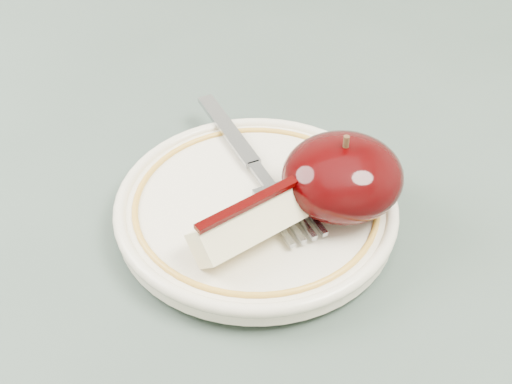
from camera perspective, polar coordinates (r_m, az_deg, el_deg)
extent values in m
cylinder|color=brown|center=(1.15, 12.82, 0.24)|extent=(0.05, 0.05, 0.71)
cube|color=#425149|center=(0.52, -6.95, -2.90)|extent=(0.90, 0.90, 0.04)
cylinder|color=#F4E7CC|center=(0.49, 0.00, -2.16)|extent=(0.10, 0.10, 0.01)
cylinder|color=#F4E7CC|center=(0.49, 0.00, -1.40)|extent=(0.19, 0.19, 0.01)
torus|color=#F4E7CC|center=(0.48, 0.00, -0.97)|extent=(0.19, 0.19, 0.01)
torus|color=gold|center=(0.48, 0.00, -0.85)|extent=(0.17, 0.17, 0.00)
ellipsoid|color=black|center=(0.47, 6.93, 1.24)|extent=(0.08, 0.08, 0.05)
cylinder|color=#472D19|center=(0.45, 7.21, 3.88)|extent=(0.00, 0.00, 0.01)
cube|color=#FAEEB8|center=(0.45, -0.57, -2.64)|extent=(0.08, 0.06, 0.03)
cube|color=#2E0101|center=(0.43, -0.59, -0.93)|extent=(0.07, 0.04, 0.00)
cube|color=gray|center=(0.54, -2.27, 5.04)|extent=(0.03, 0.09, 0.00)
cube|color=gray|center=(0.50, 0.41, 1.41)|extent=(0.02, 0.03, 0.00)
cube|color=gray|center=(0.48, 1.66, -0.29)|extent=(0.03, 0.03, 0.00)
cube|color=gray|center=(0.47, 4.48, -1.98)|extent=(0.01, 0.04, 0.00)
cube|color=gray|center=(0.47, 3.64, -2.26)|extent=(0.01, 0.04, 0.00)
cube|color=gray|center=(0.46, 2.78, -2.55)|extent=(0.01, 0.04, 0.00)
cube|color=gray|center=(0.46, 1.92, -2.84)|extent=(0.01, 0.04, 0.00)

